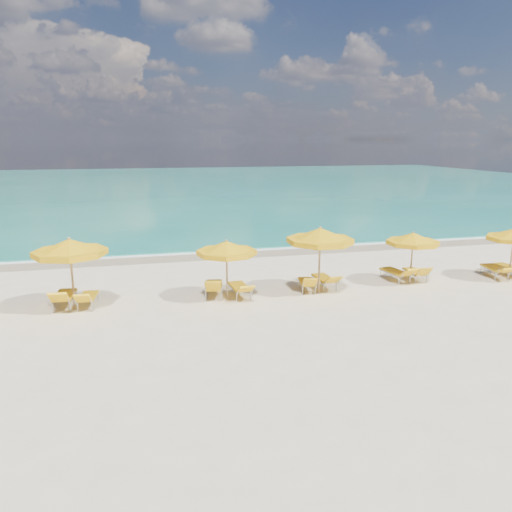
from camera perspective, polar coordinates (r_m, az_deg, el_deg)
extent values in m
plane|color=beige|center=(19.24, 1.07, -4.47)|extent=(120.00, 120.00, 0.00)
cube|color=#157864|center=(66.14, -9.79, 7.92)|extent=(120.00, 80.00, 0.30)
cube|color=tan|center=(26.22, -3.09, 0.30)|extent=(120.00, 2.60, 0.01)
cube|color=white|center=(26.98, -3.41, 0.67)|extent=(120.00, 1.20, 0.03)
cube|color=white|center=(35.22, -15.74, 3.15)|extent=(14.00, 0.36, 0.05)
cube|color=white|center=(44.01, 3.11, 5.54)|extent=(18.00, 0.30, 0.05)
cylinder|color=tan|center=(18.50, -20.28, -2.05)|extent=(0.08, 0.08, 2.47)
cone|color=#F1B20C|center=(18.27, -20.54, 1.10)|extent=(2.73, 2.73, 0.49)
cylinder|color=#F1B20C|center=(18.32, -20.48, 0.36)|extent=(2.76, 2.76, 0.20)
sphere|color=tan|center=(18.22, -20.60, 1.87)|extent=(0.11, 0.11, 0.11)
cylinder|color=tan|center=(18.51, -3.35, -1.71)|extent=(0.07, 0.07, 2.17)
cone|color=#F1B20C|center=(18.29, -3.38, 1.06)|extent=(2.62, 2.62, 0.43)
cylinder|color=#F1B20C|center=(18.34, -3.38, 0.41)|extent=(2.65, 2.65, 0.17)
sphere|color=tan|center=(18.25, -3.39, 1.74)|extent=(0.10, 0.10, 0.10)
cylinder|color=tan|center=(19.38, 7.26, -0.60)|extent=(0.08, 0.08, 2.51)
cone|color=#F1B20C|center=(19.16, 7.35, 2.47)|extent=(3.40, 3.40, 0.50)
cylinder|color=#F1B20C|center=(19.20, 7.33, 1.75)|extent=(3.43, 3.43, 0.20)
sphere|color=tan|center=(19.11, 7.37, 3.23)|extent=(0.11, 0.11, 0.11)
cylinder|color=tan|center=(21.53, 17.35, -0.28)|extent=(0.07, 0.07, 2.09)
cone|color=#F1B20C|center=(21.35, 17.51, 2.01)|extent=(2.80, 2.80, 0.42)
cylinder|color=#F1B20C|center=(21.39, 17.47, 1.47)|extent=(2.82, 2.82, 0.17)
sphere|color=tan|center=(21.31, 17.55, 2.58)|extent=(0.09, 0.09, 0.09)
cylinder|color=tan|center=(23.82, 27.18, 0.17)|extent=(0.07, 0.07, 2.15)
cube|color=yellow|center=(19.17, -21.01, -4.18)|extent=(0.72, 1.45, 0.09)
cube|color=yellow|center=(18.21, -21.62, -4.42)|extent=(0.66, 0.61, 0.49)
cube|color=yellow|center=(18.93, -18.62, -4.37)|extent=(0.69, 1.27, 0.07)
cube|color=yellow|center=(18.11, -19.19, -4.59)|extent=(0.60, 0.55, 0.42)
cube|color=yellow|center=(19.16, -4.83, -3.36)|extent=(0.85, 1.46, 0.08)
cube|color=yellow|center=(18.23, -4.92, -3.45)|extent=(0.69, 0.61, 0.52)
cube|color=yellow|center=(19.05, -1.95, -3.49)|extent=(0.65, 1.33, 0.08)
cube|color=yellow|center=(18.16, -1.19, -3.79)|extent=(0.61, 0.60, 0.38)
cube|color=yellow|center=(19.86, 5.80, -2.94)|extent=(0.74, 1.27, 0.07)
cube|color=yellow|center=(19.05, 6.18, -3.02)|extent=(0.60, 0.53, 0.45)
cube|color=yellow|center=(20.37, 7.74, -2.50)|extent=(0.62, 1.31, 0.08)
cube|color=yellow|center=(19.54, 8.79, -2.70)|extent=(0.59, 0.57, 0.39)
cube|color=yellow|center=(21.93, 15.55, -1.70)|extent=(0.80, 1.41, 0.08)
cube|color=yellow|center=(21.20, 17.11, -1.79)|extent=(0.68, 0.65, 0.43)
cube|color=yellow|center=(22.35, 17.64, -1.68)|extent=(0.61, 1.22, 0.07)
cube|color=yellow|center=(21.63, 18.65, -1.71)|extent=(0.56, 0.49, 0.43)
cube|color=yellow|center=(24.06, 25.55, -1.23)|extent=(0.81, 1.41, 0.08)
cube|color=yellow|center=(23.23, 26.70, -1.47)|extent=(0.69, 0.70, 0.34)
cube|color=yellow|center=(24.79, 26.86, -1.06)|extent=(0.68, 1.26, 0.07)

